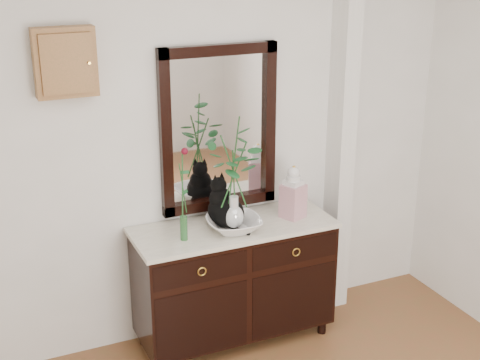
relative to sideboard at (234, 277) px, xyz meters
name	(u,v)px	position (x,y,z in m)	size (l,w,h in m)	color
wall_back	(204,144)	(-0.10, 0.25, 0.88)	(3.60, 0.04, 2.70)	white
pilaster	(342,130)	(0.90, 0.17, 0.88)	(0.12, 0.20, 2.70)	white
sideboard	(234,277)	(0.00, 0.00, 0.00)	(1.33, 0.52, 0.82)	black
wall_mirror	(219,129)	(0.00, 0.24, 0.97)	(0.80, 0.06, 1.10)	black
key_cabinet	(65,62)	(-0.95, 0.21, 1.48)	(0.35, 0.10, 0.40)	brown
cat	(226,202)	(-0.05, 0.02, 0.54)	(0.23, 0.28, 0.33)	black
lotus_bowl	(234,224)	(-0.03, -0.07, 0.42)	(0.35, 0.35, 0.09)	white
vase_branches	(234,172)	(-0.03, -0.07, 0.77)	(0.36, 0.36, 0.75)	silver
bud_vase_rose	(183,194)	(-0.37, -0.07, 0.68)	(0.07, 0.07, 0.61)	#2A612F
ginger_jar	(293,191)	(0.42, -0.03, 0.56)	(0.14, 0.14, 0.37)	white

